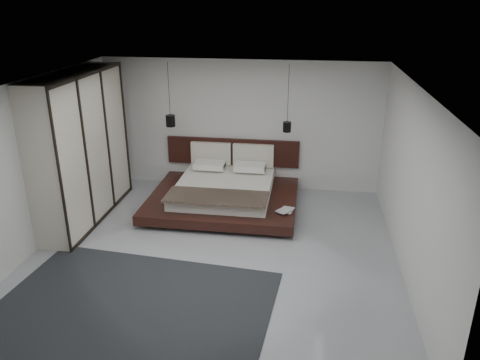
% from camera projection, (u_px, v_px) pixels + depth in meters
% --- Properties ---
extents(floor, '(6.00, 6.00, 0.00)m').
position_uv_depth(floor, '(215.00, 252.00, 7.86)').
color(floor, '#999CA1').
rests_on(floor, ground).
extents(ceiling, '(6.00, 6.00, 0.00)m').
position_uv_depth(ceiling, '(211.00, 85.00, 6.83)').
color(ceiling, white).
rests_on(ceiling, wall_back).
extents(wall_back, '(6.00, 0.00, 6.00)m').
position_uv_depth(wall_back, '(241.00, 125.00, 10.11)').
color(wall_back, silver).
rests_on(wall_back, floor).
extents(wall_front, '(6.00, 0.00, 6.00)m').
position_uv_depth(wall_front, '(152.00, 281.00, 4.59)').
color(wall_front, silver).
rests_on(wall_front, floor).
extents(wall_left, '(0.00, 6.00, 6.00)m').
position_uv_depth(wall_left, '(36.00, 165.00, 7.76)').
color(wall_left, silver).
rests_on(wall_left, floor).
extents(wall_right, '(0.00, 6.00, 6.00)m').
position_uv_depth(wall_right, '(411.00, 184.00, 6.94)').
color(wall_right, silver).
rests_on(wall_right, floor).
extents(lattice_screen, '(0.05, 0.90, 2.60)m').
position_uv_depth(lattice_screen, '(101.00, 131.00, 10.04)').
color(lattice_screen, black).
rests_on(lattice_screen, floor).
extents(bed, '(2.92, 2.45, 1.10)m').
position_uv_depth(bed, '(224.00, 191.00, 9.53)').
color(bed, black).
rests_on(bed, floor).
extents(book_lower, '(0.29, 0.35, 0.03)m').
position_uv_depth(book_lower, '(281.00, 209.00, 8.75)').
color(book_lower, '#99724C').
rests_on(book_lower, bed).
extents(book_upper, '(0.34, 0.36, 0.02)m').
position_uv_depth(book_upper, '(280.00, 209.00, 8.71)').
color(book_upper, '#99724C').
rests_on(book_upper, book_lower).
extents(pendant_left, '(0.19, 0.19, 1.31)m').
position_uv_depth(pendant_left, '(171.00, 121.00, 9.64)').
color(pendant_left, black).
rests_on(pendant_left, ceiling).
extents(pendant_right, '(0.16, 0.16, 1.33)m').
position_uv_depth(pendant_right, '(287.00, 127.00, 9.33)').
color(pendant_right, black).
rests_on(pendant_right, ceiling).
extents(wardrobe, '(0.66, 2.82, 2.77)m').
position_uv_depth(wardrobe, '(81.00, 148.00, 8.64)').
color(wardrobe, beige).
rests_on(wardrobe, floor).
extents(rug, '(4.00, 3.02, 0.02)m').
position_uv_depth(rug, '(131.00, 309.00, 6.41)').
color(rug, black).
rests_on(rug, floor).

